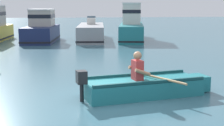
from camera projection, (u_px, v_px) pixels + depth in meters
ground_plane at (106, 102)px, 8.23m from camera, size 120.00×120.00×0.00m
rowboat_with_person at (145, 86)px, 8.81m from camera, size 3.72×1.80×1.19m
moored_boat_navy at (42, 29)px, 22.12m from camera, size 2.44×4.97×2.14m
moored_boat_grey at (91, 33)px, 23.25m from camera, size 2.46×6.69×1.63m
moored_boat_teal at (132, 26)px, 23.25m from camera, size 2.89×6.53×2.57m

